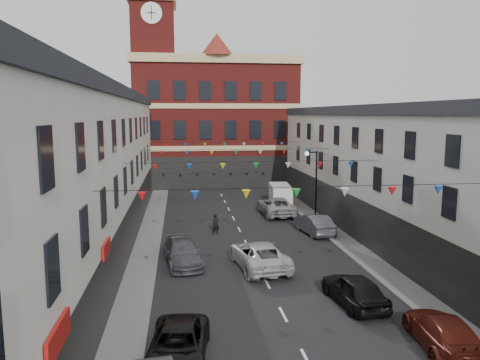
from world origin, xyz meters
name	(u,v)px	position (x,y,z in m)	size (l,w,h in m)	color
ground	(267,283)	(0.00, 0.00, 0.00)	(160.00, 160.00, 0.00)	black
pavement_left	(140,275)	(-6.90, 2.00, 0.07)	(1.80, 64.00, 0.15)	#605E5B
pavement_right	(374,265)	(6.90, 2.00, 0.07)	(1.80, 64.00, 0.15)	#605E5B
terrace_left	(39,187)	(-11.78, 1.00, 5.35)	(8.40, 56.00, 10.70)	silver
terrace_right	(465,188)	(11.78, 1.00, 4.85)	(8.40, 56.00, 9.70)	silver
civic_building	(214,121)	(0.00, 37.95, 8.14)	(20.60, 13.30, 18.50)	maroon
clock_tower	(154,65)	(-7.50, 35.00, 14.93)	(5.60, 5.60, 30.00)	maroon
distant_hill	(183,137)	(-4.00, 62.00, 5.00)	(40.00, 14.00, 10.00)	#2D4721
street_lamp	(313,176)	(6.55, 14.00, 3.90)	(1.10, 0.36, 6.00)	black
car_left_c	(178,345)	(-4.75, -7.55, 0.65)	(2.15, 4.67, 1.30)	black
car_left_d	(182,253)	(-4.50, 3.82, 0.72)	(2.01, 4.95, 1.44)	#474A50
car_left_e	(178,243)	(-4.79, 6.14, 0.67)	(1.58, 3.92, 1.34)	gray
car_right_c	(443,332)	(5.45, -7.88, 0.69)	(1.94, 4.78, 1.39)	#4F170F
car_right_d	(354,289)	(3.60, -3.35, 0.76)	(1.80, 4.49, 1.53)	black
car_right_e	(314,224)	(5.50, 9.96, 0.76)	(1.62, 4.63, 1.53)	#46484D
car_right_f	(276,206)	(4.00, 16.82, 0.83)	(2.75, 5.95, 1.65)	#9C9DA0
moving_car	(259,255)	(0.01, 2.59, 0.80)	(2.65, 5.74, 1.60)	silver
white_van	(280,196)	(5.20, 20.72, 1.06)	(1.84, 4.79, 2.12)	silver
pedestrian	(216,224)	(-1.95, 10.63, 0.80)	(0.58, 0.38, 1.59)	black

